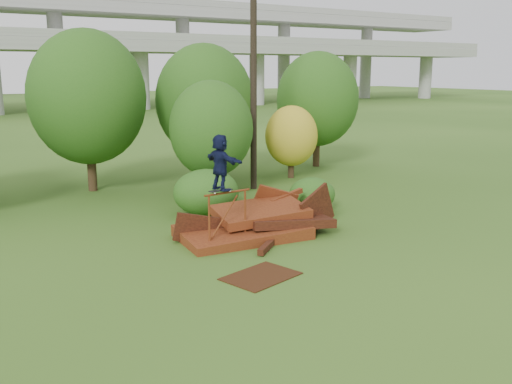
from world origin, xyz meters
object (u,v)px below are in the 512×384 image
scrap_pile (257,224)px  utility_pole (254,68)px  flat_plate (261,276)px  skater (220,162)px

scrap_pile → utility_pole: (3.77, 6.22, 4.89)m
scrap_pile → flat_plate: bearing=-120.9°
scrap_pile → skater: bearing=-161.0°
skater → flat_plate: (-0.33, -2.69, -2.57)m
scrap_pile → flat_plate: size_ratio=3.04×
skater → flat_plate: skater is taller
skater → utility_pole: utility_pole is taller
flat_plate → utility_pole: bearing=58.9°
scrap_pile → utility_pole: utility_pole is taller
skater → utility_pole: (5.38, 6.78, 2.67)m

